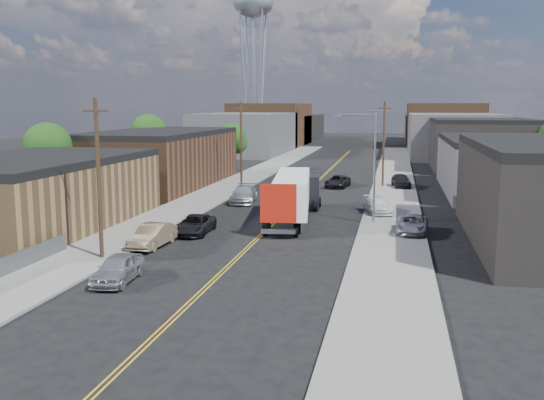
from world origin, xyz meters
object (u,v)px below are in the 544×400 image
at_px(water_tower, 253,8).
at_px(car_left_a, 118,268).
at_px(car_left_d, 244,194).
at_px(car_right_lot_b, 378,205).
at_px(semi_truck, 295,193).
at_px(car_ahead_truck, 338,181).
at_px(car_left_b, 152,236).
at_px(car_right_lot_c, 401,180).
at_px(car_left_c, 194,225).
at_px(car_right_lot_a, 412,224).

relative_size(water_tower, car_left_a, 8.22).
distance_m(car_left_d, car_right_lot_b, 13.81).
distance_m(semi_truck, car_left_d, 10.46).
bearing_deg(car_ahead_truck, car_left_b, -98.47).
bearing_deg(car_right_lot_c, car_left_b, -125.64).
xyz_separation_m(car_left_d, car_ahead_truck, (8.03, 13.16, -0.13)).
xyz_separation_m(semi_truck, car_left_b, (-7.90, -11.70, -1.50)).
height_order(water_tower, car_left_c, water_tower).
bearing_deg(car_right_lot_b, water_tower, 96.18).
bearing_deg(car_left_b, semi_truck, 59.30).
xyz_separation_m(water_tower, car_left_d, (17.00, -76.46, -29.83)).
xyz_separation_m(car_left_b, car_right_lot_c, (16.72, 33.69, 0.14)).
relative_size(car_right_lot_a, car_ahead_truck, 0.95).
xyz_separation_m(car_left_a, car_right_lot_b, (13.20, 23.88, 0.05)).
bearing_deg(car_left_b, car_right_lot_a, 26.84).
xyz_separation_m(car_left_b, car_left_d, (1.40, 19.77, 0.04)).
xyz_separation_m(car_right_lot_b, car_right_lot_c, (2.12, 18.00, 0.11)).
bearing_deg(car_right_lot_a, car_left_d, 147.34).
bearing_deg(car_left_c, water_tower, 98.43).
relative_size(water_tower, car_right_lot_a, 7.83).
height_order(semi_truck, car_right_lot_c, semi_truck).
relative_size(semi_truck, car_left_d, 2.76).
relative_size(car_left_c, car_left_d, 0.89).
distance_m(car_left_c, car_right_lot_a, 16.26).
height_order(car_left_b, car_left_d, car_left_d).
bearing_deg(car_left_c, car_right_lot_c, 60.10).
bearing_deg(car_left_d, semi_truck, -57.13).
relative_size(car_left_d, car_right_lot_c, 1.24).
xyz_separation_m(car_left_a, car_ahead_truck, (8.03, 41.11, -0.07)).
distance_m(water_tower, car_left_a, 109.92).
height_order(semi_truck, car_left_a, semi_truck).
bearing_deg(car_right_lot_a, car_right_lot_b, 113.68).
relative_size(car_right_lot_a, car_right_lot_c, 1.04).
distance_m(water_tower, car_left_c, 97.83).
height_order(car_right_lot_b, car_right_lot_c, car_right_lot_c).
xyz_separation_m(car_right_lot_b, car_ahead_truck, (-5.17, 17.24, -0.13)).
bearing_deg(car_left_a, car_left_d, 85.90).
bearing_deg(car_left_d, car_right_lot_a, -43.31).
distance_m(water_tower, semi_truck, 92.20).
bearing_deg(semi_truck, car_left_b, -131.49).
bearing_deg(car_right_lot_b, car_ahead_truck, 92.31).
bearing_deg(water_tower, car_left_d, -77.46).
distance_m(car_left_d, car_right_lot_a, 20.12).
bearing_deg(car_right_lot_b, car_left_b, -147.31).
distance_m(car_left_a, car_left_b, 8.30).
height_order(car_left_a, car_right_lot_c, car_right_lot_c).
height_order(car_left_d, car_right_lot_b, car_left_d).
relative_size(car_left_b, car_right_lot_b, 1.03).
distance_m(semi_truck, car_right_lot_c, 23.74).
distance_m(car_left_b, car_right_lot_b, 21.44).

